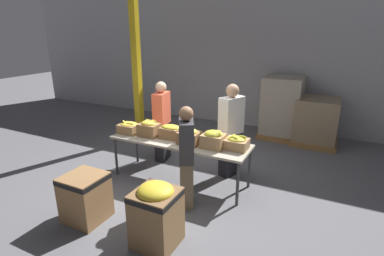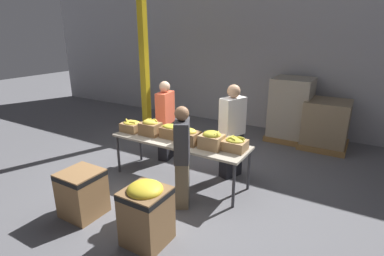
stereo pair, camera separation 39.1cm
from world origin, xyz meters
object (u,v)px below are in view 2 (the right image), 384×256
object	(u,v)px
volunteer_1	(182,158)
pallet_stack_0	(291,110)
pallet_stack_1	(326,125)
banana_box_2	(172,131)
sorting_table	(180,143)
donation_bin_1	(146,211)
banana_box_5	(235,144)
volunteer_0	(232,132)
banana_box_1	(150,127)
donation_bin_0	(82,192)
banana_box_0	(132,126)
banana_box_4	(212,139)
volunteer_2	(166,121)
support_pillar	(144,60)
banana_box_3	(188,136)

from	to	relation	value
volunteer_1	pallet_stack_0	xyz separation A→B (m)	(0.73, 3.97, -0.03)
pallet_stack_0	pallet_stack_1	distance (m)	0.91
banana_box_2	pallet_stack_0	bearing A→B (deg)	66.81
sorting_table	donation_bin_1	size ratio (longest dim) A/B	2.92
banana_box_5	volunteer_0	xyz separation A→B (m)	(-0.31, 0.58, -0.03)
banana_box_1	donation_bin_0	distance (m)	1.73
banana_box_0	banana_box_4	world-z (taller)	banana_box_4
banana_box_0	banana_box_2	world-z (taller)	banana_box_2
sorting_table	volunteer_1	world-z (taller)	volunteer_1
banana_box_0	volunteer_2	world-z (taller)	volunteer_2
support_pillar	banana_box_1	bearing A→B (deg)	-48.88
banana_box_4	volunteer_1	xyz separation A→B (m)	(-0.20, -0.62, -0.14)
banana_box_1	banana_box_5	xyz separation A→B (m)	(1.67, 0.12, -0.04)
volunteer_2	pallet_stack_1	world-z (taller)	volunteer_2
banana_box_0	banana_box_5	bearing A→B (deg)	3.71
donation_bin_0	banana_box_5	bearing A→B (deg)	45.43
donation_bin_1	support_pillar	xyz separation A→B (m)	(-2.58, 3.22, 1.53)
sorting_table	volunteer_2	xyz separation A→B (m)	(-0.81, 0.70, 0.10)
banana_box_1	banana_box_5	bearing A→B (deg)	4.05
sorting_table	donation_bin_0	xyz separation A→B (m)	(-0.68, -1.67, -0.37)
banana_box_1	banana_box_4	size ratio (longest dim) A/B	1.00
banana_box_4	donation_bin_1	world-z (taller)	banana_box_4
donation_bin_0	support_pillar	xyz separation A→B (m)	(-1.34, 3.22, 1.62)
support_pillar	pallet_stack_1	distance (m)	4.63
sorting_table	pallet_stack_1	world-z (taller)	pallet_stack_1
banana_box_0	banana_box_3	world-z (taller)	banana_box_3
banana_box_2	volunteer_2	bearing A→B (deg)	132.91
banana_box_3	volunteer_1	distance (m)	0.65
sorting_table	pallet_stack_1	xyz separation A→B (m)	(2.07, 3.19, -0.19)
banana_box_0	banana_box_3	xyz separation A→B (m)	(1.30, -0.01, 0.03)
banana_box_2	donation_bin_0	xyz separation A→B (m)	(-0.48, -1.72, -0.55)
banana_box_3	pallet_stack_1	size ratio (longest dim) A/B	0.33
sorting_table	donation_bin_0	distance (m)	1.84
banana_box_2	volunteer_0	bearing A→B (deg)	33.07
support_pillar	banana_box_2	bearing A→B (deg)	-39.61
banana_box_4	pallet_stack_0	distance (m)	3.41
banana_box_5	pallet_stack_0	world-z (taller)	pallet_stack_0
volunteer_2	donation_bin_1	xyz separation A→B (m)	(1.37, -2.37, -0.38)
banana_box_0	donation_bin_0	xyz separation A→B (m)	(0.40, -1.61, -0.53)
banana_box_1	donation_bin_0	world-z (taller)	banana_box_1
banana_box_1	banana_box_3	size ratio (longest dim) A/B	1.00
banana_box_3	pallet_stack_0	xyz separation A→B (m)	(0.97, 3.38, -0.16)
volunteer_0	pallet_stack_1	bearing A→B (deg)	173.84
banana_box_5	pallet_stack_1	world-z (taller)	pallet_stack_1
donation_bin_0	pallet_stack_1	distance (m)	5.59
donation_bin_0	donation_bin_1	distance (m)	1.25
volunteer_0	volunteer_2	bearing A→B (deg)	-69.97
banana_box_4	banana_box_5	bearing A→B (deg)	17.78
banana_box_5	donation_bin_1	xyz separation A→B (m)	(-0.48, -1.75, -0.45)
banana_box_1	banana_box_3	world-z (taller)	banana_box_1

